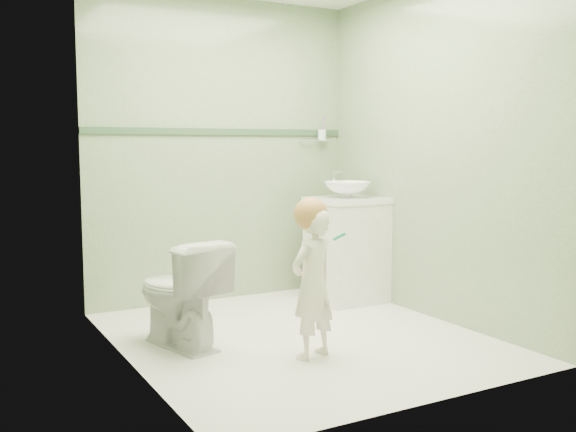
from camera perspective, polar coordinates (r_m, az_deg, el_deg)
ground at (r=4.31m, az=0.98°, el=-10.56°), size 2.50×2.50×0.00m
room_shell at (r=4.13m, az=1.01°, el=5.61°), size 2.50×2.54×2.40m
trim_stripe at (r=5.24m, az=-5.81°, el=7.34°), size 2.20×0.02×0.05m
vanity at (r=5.23m, az=5.15°, el=-3.09°), size 0.52×0.50×0.80m
counter at (r=5.18m, az=5.19°, el=1.39°), size 0.54×0.52×0.04m
basin at (r=5.18m, az=5.20°, el=2.31°), size 0.37×0.37×0.13m
faucet at (r=5.33m, az=4.09°, el=3.29°), size 0.03×0.13×0.18m
cup_holder at (r=5.60m, az=2.91°, el=7.07°), size 0.26×0.07×0.21m
toilet at (r=4.10m, az=-9.48°, el=-6.65°), size 0.53×0.74×0.67m
toddler at (r=3.82m, az=2.17°, el=-5.93°), size 0.37×0.30×0.88m
hair_cap at (r=3.77m, az=2.00°, el=0.16°), size 0.20×0.20×0.20m
teal_toothbrush at (r=3.75m, az=4.37°, el=-1.76°), size 0.10×0.14×0.08m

